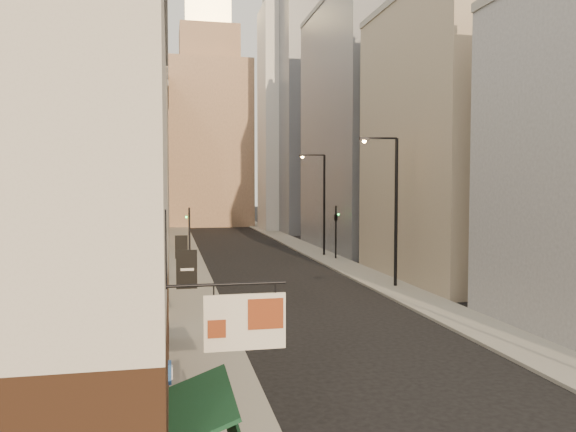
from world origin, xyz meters
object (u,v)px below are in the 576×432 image
object	(u,v)px
streetlamp_far	(322,198)
traffic_light_left	(189,227)
clock_tower	(209,124)
streetlamp_mid	(392,202)
white_tower	(287,110)
traffic_light_right	(336,219)

from	to	relation	value
streetlamp_far	traffic_light_left	size ratio (longest dim) A/B	1.97
clock_tower	traffic_light_left	world-z (taller)	clock_tower
clock_tower	streetlamp_mid	bearing A→B (deg)	-83.35
white_tower	traffic_light_right	distance (m)	39.25
streetlamp_mid	white_tower	bearing A→B (deg)	90.19
streetlamp_mid	streetlamp_far	bearing A→B (deg)	94.49
clock_tower	white_tower	xyz separation A→B (m)	(11.00, -14.00, 0.97)
traffic_light_left	traffic_light_right	distance (m)	13.46
streetlamp_far	white_tower	bearing A→B (deg)	83.13
clock_tower	streetlamp_mid	world-z (taller)	clock_tower
white_tower	streetlamp_mid	bearing A→B (deg)	-93.89
streetlamp_mid	streetlamp_far	xyz separation A→B (m)	(-0.12, 17.25, -0.10)
white_tower	traffic_light_left	xyz separation A→B (m)	(-16.31, -37.81, -15.27)
traffic_light_left	traffic_light_right	xyz separation A→B (m)	(13.36, 1.59, 0.45)
clock_tower	white_tower	distance (m)	17.83
clock_tower	traffic_light_left	size ratio (longest dim) A/B	8.98
streetlamp_mid	traffic_light_right	xyz separation A→B (m)	(0.49, 14.54, -1.94)
clock_tower	traffic_light_right	size ratio (longest dim) A/B	8.98
clock_tower	traffic_light_left	bearing A→B (deg)	-95.86
traffic_light_left	white_tower	bearing A→B (deg)	-119.53
traffic_light_left	traffic_light_right	size ratio (longest dim) A/B	1.00
streetlamp_far	traffic_light_right	xyz separation A→B (m)	(0.61, -2.71, -1.85)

